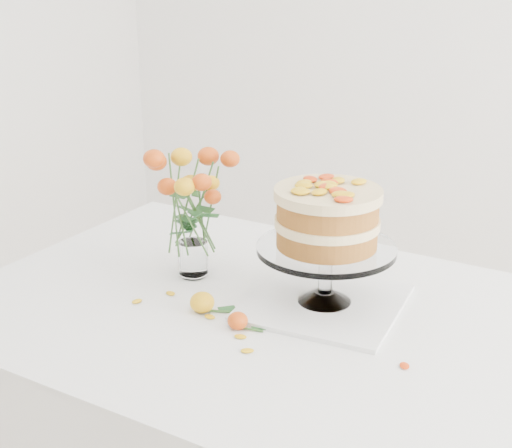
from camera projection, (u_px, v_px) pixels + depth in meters
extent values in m
cube|color=tan|center=(282.00, 323.00, 1.54)|extent=(1.40, 0.90, 0.04)
cylinder|color=tan|center=(164.00, 334.00, 2.26)|extent=(0.06, 0.06, 0.71)
cube|color=white|center=(282.00, 314.00, 1.53)|extent=(1.42, 0.92, 0.01)
cube|color=white|center=(362.00, 280.00, 1.94)|extent=(1.42, 0.01, 0.20)
cube|color=white|center=(47.00, 286.00, 1.90)|extent=(0.01, 0.92, 0.20)
cube|color=white|center=(324.00, 303.00, 1.56)|extent=(0.35, 0.35, 0.01)
cylinder|color=white|center=(325.00, 272.00, 1.53)|extent=(0.03, 0.03, 0.10)
cylinder|color=white|center=(326.00, 248.00, 1.51)|extent=(0.30, 0.30, 0.01)
cylinder|color=brown|center=(327.00, 236.00, 1.50)|extent=(0.23, 0.23, 0.04)
cylinder|color=beige|center=(327.00, 222.00, 1.49)|extent=(0.24, 0.24, 0.02)
cylinder|color=brown|center=(328.00, 208.00, 1.48)|extent=(0.23, 0.23, 0.04)
cylinder|color=beige|center=(328.00, 194.00, 1.47)|extent=(0.24, 0.24, 0.02)
cylinder|color=white|center=(194.00, 274.00, 1.70)|extent=(0.06, 0.06, 0.01)
cylinder|color=white|center=(193.00, 258.00, 1.69)|extent=(0.07, 0.07, 0.08)
ellipsoid|color=gold|center=(202.00, 302.00, 1.52)|extent=(0.05, 0.05, 0.05)
cylinder|color=#356026|center=(219.00, 312.00, 1.52)|extent=(0.06, 0.03, 0.01)
ellipsoid|color=#C73F09|center=(238.00, 321.00, 1.45)|extent=(0.04, 0.04, 0.04)
cylinder|color=#356026|center=(251.00, 330.00, 1.45)|extent=(0.05, 0.01, 0.00)
ellipsoid|color=#E5AA0E|center=(210.00, 317.00, 1.50)|extent=(0.03, 0.02, 0.00)
ellipsoid|color=#E5AA0E|center=(240.00, 337.00, 1.42)|extent=(0.03, 0.02, 0.00)
ellipsoid|color=#E5AA0E|center=(247.00, 351.00, 1.37)|extent=(0.03, 0.02, 0.00)
ellipsoid|color=#E5AA0E|center=(171.00, 293.00, 1.61)|extent=(0.03, 0.02, 0.00)
ellipsoid|color=#E5AA0E|center=(137.00, 301.00, 1.57)|extent=(0.03, 0.02, 0.00)
ellipsoid|color=#E5AA0E|center=(405.00, 366.00, 1.32)|extent=(0.03, 0.02, 0.00)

